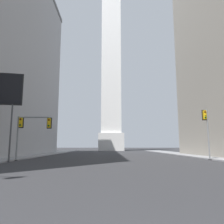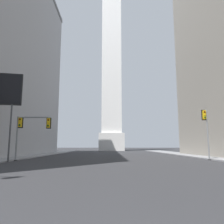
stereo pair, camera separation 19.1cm
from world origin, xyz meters
TOP-DOWN VIEW (x-y plane):
  - sidewalk_left at (-14.14, 28.13)m, footprint 5.00×93.76m
  - sidewalk_right at (14.14, 28.13)m, footprint 5.00×93.76m
  - obelisk at (0.00, 78.13)m, footprint 8.98×8.98m
  - traffic_light_mid_right at (11.36, 25.14)m, footprint 0.78×0.50m
  - traffic_light_mid_left at (-10.24, 24.05)m, footprint 4.11×0.51m

SIDE VIEW (x-z plane):
  - sidewalk_left at x=-14.14m, z-range 0.00..0.15m
  - sidewalk_right at x=14.14m, z-range 0.00..0.15m
  - traffic_light_mid_left at x=-10.24m, z-range 1.32..6.50m
  - traffic_light_mid_right at x=11.36m, z-range 0.98..7.25m
  - obelisk at x=0.00m, z-range -1.53..75.99m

